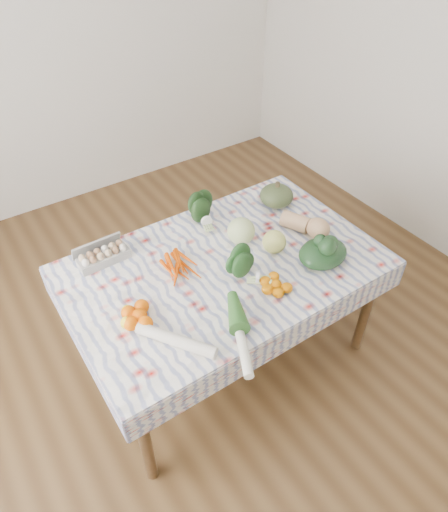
% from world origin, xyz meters
% --- Properties ---
extents(ground, '(4.50, 4.50, 0.00)m').
position_xyz_m(ground, '(0.00, 0.00, 0.00)').
color(ground, '#50361B').
rests_on(ground, ground).
extents(wall_back, '(4.00, 0.04, 2.80)m').
position_xyz_m(wall_back, '(0.00, 2.25, 1.40)').
color(wall_back, silver).
rests_on(wall_back, ground).
extents(dining_table, '(1.60, 1.00, 0.75)m').
position_xyz_m(dining_table, '(0.00, 0.00, 0.68)').
color(dining_table, brown).
rests_on(dining_table, ground).
extents(tablecloth, '(1.66, 1.06, 0.01)m').
position_xyz_m(tablecloth, '(0.00, 0.00, 0.76)').
color(tablecloth, white).
rests_on(tablecloth, dining_table).
extents(egg_carton, '(0.28, 0.12, 0.07)m').
position_xyz_m(egg_carton, '(-0.52, 0.37, 0.80)').
color(egg_carton, '#9E9E99').
rests_on(egg_carton, tablecloth).
extents(carrot_bunch, '(0.29, 0.28, 0.04)m').
position_xyz_m(carrot_bunch, '(-0.22, 0.10, 0.78)').
color(carrot_bunch, '#DA4600').
rests_on(carrot_bunch, tablecloth).
extents(kale_bunch, '(0.21, 0.19, 0.16)m').
position_xyz_m(kale_bunch, '(0.11, 0.38, 0.84)').
color(kale_bunch, '#193514').
rests_on(kale_bunch, tablecloth).
extents(kabocha_squash, '(0.24, 0.24, 0.14)m').
position_xyz_m(kabocha_squash, '(0.58, 0.28, 0.83)').
color(kabocha_squash, '#3F4D2A').
rests_on(kabocha_squash, tablecloth).
extents(cabbage, '(0.20, 0.20, 0.16)m').
position_xyz_m(cabbage, '(0.18, 0.10, 0.84)').
color(cabbage, '#BCD287').
rests_on(cabbage, tablecloth).
extents(butternut_squash, '(0.23, 0.31, 0.13)m').
position_xyz_m(butternut_squash, '(0.54, -0.03, 0.83)').
color(butternut_squash, tan).
rests_on(butternut_squash, tablecloth).
extents(orange_cluster, '(0.28, 0.28, 0.08)m').
position_xyz_m(orange_cluster, '(-0.55, -0.11, 0.80)').
color(orange_cluster, '#F26101').
rests_on(orange_cluster, tablecloth).
extents(broccoli, '(0.23, 0.23, 0.12)m').
position_xyz_m(broccoli, '(0.02, -0.17, 0.82)').
color(broccoli, '#1C451A').
rests_on(broccoli, tablecloth).
extents(mandarin_cluster, '(0.20, 0.20, 0.06)m').
position_xyz_m(mandarin_cluster, '(0.12, -0.29, 0.79)').
color(mandarin_cluster, orange).
rests_on(mandarin_cluster, tablecloth).
extents(grapefruit, '(0.13, 0.13, 0.13)m').
position_xyz_m(grapefruit, '(0.29, -0.06, 0.83)').
color(grapefruit, '#C8CD61').
rests_on(grapefruit, tablecloth).
extents(spinach_bag, '(0.33, 0.30, 0.12)m').
position_xyz_m(spinach_bag, '(0.45, -0.28, 0.82)').
color(spinach_bag, black).
rests_on(spinach_bag, tablecloth).
extents(daikon, '(0.27, 0.37, 0.06)m').
position_xyz_m(daikon, '(-0.47, -0.32, 0.79)').
color(daikon, silver).
rests_on(daikon, tablecloth).
extents(leek, '(0.23, 0.42, 0.05)m').
position_xyz_m(leek, '(-0.22, -0.45, 0.79)').
color(leek, white).
rests_on(leek, tablecloth).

